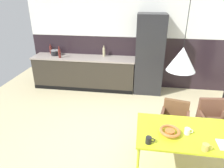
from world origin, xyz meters
TOP-DOWN VIEW (x-y plane):
  - ground_plane at (0.00, 0.00)m, footprint 7.83×7.83m
  - back_wall_splashback_dark at (0.00, 2.89)m, footprint 6.02×0.12m
  - back_wall_panel_upper at (0.00, 2.89)m, footprint 6.02×0.12m
  - kitchen_counter at (-1.45, 2.52)m, footprint 2.86×0.63m
  - refrigerator_column at (0.35, 2.53)m, footprint 0.72×0.60m
  - dining_table at (0.96, -0.31)m, footprint 1.65×0.83m
  - armchair_head_of_table at (1.49, 0.61)m, footprint 0.53×0.52m
  - armchair_far_side at (0.82, 0.54)m, footprint 0.57×0.56m
  - fruit_bowl at (0.59, -0.39)m, footprint 0.29×0.29m
  - mug_wide_latte at (0.83, -0.35)m, footprint 0.12×0.08m
  - mug_short_terracotta at (0.30, -0.62)m, footprint 0.13×0.08m
  - mug_glass_clear at (1.00, -0.66)m, footprint 0.13×0.08m
  - cooking_pot at (-2.29, 2.60)m, footprint 0.25×0.25m
  - bottle_wine_green at (-2.07, 2.39)m, footprint 0.07×0.07m
  - bottle_oil_tall at (-0.90, 2.70)m, footprint 0.07×0.07m
  - bottle_vinegar_dark at (-2.49, 2.75)m, footprint 0.07×0.07m
  - pendant_lamp_over_table_near at (0.63, -0.28)m, footprint 0.36×0.36m

SIDE VIEW (x-z plane):
  - ground_plane at x=0.00m, z-range 0.00..0.00m
  - kitchen_counter at x=-1.45m, z-range 0.00..0.91m
  - armchair_far_side at x=0.82m, z-range 0.11..0.85m
  - armchair_head_of_table at x=1.49m, z-range 0.10..0.89m
  - dining_table at x=0.96m, z-range 0.33..1.09m
  - back_wall_splashback_dark at x=0.00m, z-range 0.00..1.43m
  - mug_wide_latte at x=0.83m, z-range 0.76..0.85m
  - mug_short_terracotta at x=0.30m, z-range 0.76..0.85m
  - mug_glass_clear at x=1.00m, z-range 0.76..0.85m
  - fruit_bowl at x=0.59m, z-range 0.77..0.84m
  - cooking_pot at x=-2.29m, z-range 0.90..1.07m
  - bottle_vinegar_dark at x=-2.49m, z-range 0.88..1.16m
  - bottle_oil_tall at x=-0.90m, z-range 0.88..1.18m
  - bottle_wine_green at x=-2.07m, z-range 0.88..1.19m
  - refrigerator_column at x=0.35m, z-range 0.00..2.09m
  - pendant_lamp_over_table_near at x=0.63m, z-range 1.24..2.39m
  - back_wall_panel_upper at x=0.00m, z-range 1.43..2.87m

